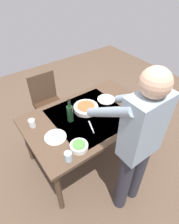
# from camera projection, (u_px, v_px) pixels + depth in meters

# --- Properties ---
(ground_plane) EXTENTS (6.00, 6.00, 0.00)m
(ground_plane) POSITION_uv_depth(u_px,v_px,m) (90.00, 153.00, 2.71)
(ground_plane) COLOR brown
(dining_table) EXTENTS (1.53, 0.97, 0.74)m
(dining_table) POSITION_uv_depth(u_px,v_px,m) (90.00, 120.00, 2.28)
(dining_table) COLOR #4C3828
(dining_table) RESTS_ON ground_plane
(chair_near) EXTENTS (0.40, 0.40, 0.91)m
(chair_near) POSITION_uv_depth(u_px,v_px,m) (47.00, 99.00, 2.83)
(chair_near) COLOR #352114
(chair_near) RESTS_ON ground_plane
(person_server) EXTENTS (0.42, 0.61, 1.69)m
(person_server) POSITION_uv_depth(u_px,v_px,m) (138.00, 143.00, 1.62)
(person_server) COLOR #2D2D38
(person_server) RESTS_ON ground_plane
(wine_bottle) EXTENTS (0.07, 0.07, 0.30)m
(wine_bottle) POSITION_uv_depth(u_px,v_px,m) (70.00, 113.00, 2.10)
(wine_bottle) COLOR black
(wine_bottle) RESTS_ON dining_table
(wine_glass_left) EXTENTS (0.07, 0.07, 0.15)m
(wine_glass_left) POSITION_uv_depth(u_px,v_px,m) (124.00, 111.00, 2.13)
(wine_glass_left) COLOR white
(wine_glass_left) RESTS_ON dining_table
(water_cup_near_left) EXTENTS (0.07, 0.07, 0.10)m
(water_cup_near_left) POSITION_uv_depth(u_px,v_px,m) (68.00, 156.00, 1.72)
(water_cup_near_left) COLOR silver
(water_cup_near_left) RESTS_ON dining_table
(water_cup_near_right) EXTENTS (0.07, 0.07, 0.09)m
(water_cup_near_right) POSITION_uv_depth(u_px,v_px,m) (32.00, 123.00, 2.06)
(water_cup_near_right) COLOR silver
(water_cup_near_right) RESTS_ON dining_table
(water_cup_far_left) EXTENTS (0.07, 0.07, 0.10)m
(water_cup_far_left) POSITION_uv_depth(u_px,v_px,m) (136.00, 113.00, 2.19)
(water_cup_far_left) COLOR silver
(water_cup_far_left) RESTS_ON dining_table
(serving_bowl_pasta) EXTENTS (0.30, 0.30, 0.07)m
(serving_bowl_pasta) POSITION_uv_depth(u_px,v_px,m) (86.00, 108.00, 2.29)
(serving_bowl_pasta) COLOR white
(serving_bowl_pasta) RESTS_ON dining_table
(side_bowl_salad) EXTENTS (0.18, 0.18, 0.07)m
(side_bowl_salad) POSITION_uv_depth(u_px,v_px,m) (79.00, 146.00, 1.83)
(side_bowl_salad) COLOR white
(side_bowl_salad) RESTS_ON dining_table
(dinner_plate_near) EXTENTS (0.23, 0.23, 0.01)m
(dinner_plate_near) POSITION_uv_depth(u_px,v_px,m) (106.00, 99.00, 2.47)
(dinner_plate_near) COLOR white
(dinner_plate_near) RESTS_ON dining_table
(dinner_plate_far) EXTENTS (0.23, 0.23, 0.01)m
(dinner_plate_far) POSITION_uv_depth(u_px,v_px,m) (56.00, 137.00, 1.96)
(dinner_plate_far) COLOR white
(dinner_plate_far) RESTS_ON dining_table
(table_knife) EXTENTS (0.08, 0.19, 0.00)m
(table_knife) POSITION_uv_depth(u_px,v_px,m) (91.00, 127.00, 2.08)
(table_knife) COLOR silver
(table_knife) RESTS_ON dining_table
(table_fork) EXTENTS (0.04, 0.18, 0.00)m
(table_fork) POSITION_uv_depth(u_px,v_px,m) (134.00, 106.00, 2.37)
(table_fork) COLOR silver
(table_fork) RESTS_ON dining_table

